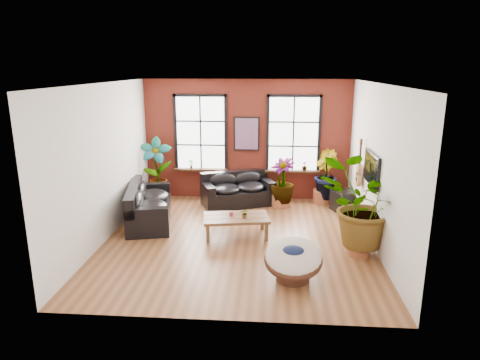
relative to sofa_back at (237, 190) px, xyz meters
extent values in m
cube|color=brown|center=(0.23, -2.60, -0.42)|extent=(6.00, 6.50, 0.02)
cube|color=white|center=(0.23, -2.60, 3.10)|extent=(6.00, 6.50, 0.02)
cube|color=#591B15|center=(0.23, 0.66, 1.34)|extent=(6.00, 0.02, 3.50)
cube|color=silver|center=(0.23, -5.86, 1.34)|extent=(6.00, 0.02, 3.50)
cube|color=silver|center=(-2.78, -2.60, 1.34)|extent=(0.02, 6.50, 3.50)
cube|color=silver|center=(3.24, -2.60, 1.34)|extent=(0.02, 6.50, 3.50)
cube|color=white|center=(-1.12, 0.60, 1.54)|extent=(1.40, 0.02, 2.10)
cube|color=black|center=(-1.12, 0.53, 0.46)|extent=(1.60, 0.22, 0.06)
cube|color=white|center=(1.58, 0.60, 1.54)|extent=(1.40, 0.02, 2.10)
cube|color=black|center=(1.58, 0.53, 0.46)|extent=(1.60, 0.22, 0.06)
cube|color=black|center=(0.02, -0.06, -0.19)|extent=(2.20, 1.62, 0.45)
cube|color=black|center=(-0.11, 0.28, 0.27)|extent=(1.93, 0.95, 0.46)
cube|color=black|center=(-0.79, -0.38, 0.16)|extent=(0.57, 0.98, 0.24)
cube|color=black|center=(0.83, 0.26, 0.16)|extent=(0.57, 0.98, 0.24)
ellipsoid|color=black|center=(-0.31, -0.24, 0.10)|extent=(1.07, 1.06, 0.26)
ellipsoid|color=black|center=(-0.41, 0.02, 0.27)|extent=(0.87, 0.54, 0.44)
ellipsoid|color=black|center=(0.39, 0.03, 0.10)|extent=(1.07, 1.06, 0.26)
ellipsoid|color=black|center=(0.29, 0.29, 0.27)|extent=(0.87, 0.54, 0.44)
cube|color=black|center=(-2.10, -1.58, -0.18)|extent=(1.49, 2.55, 0.47)
cube|color=black|center=(-2.47, -1.66, 0.29)|extent=(0.75, 2.39, 0.48)
cube|color=black|center=(-1.88, -2.63, 0.18)|extent=(1.03, 0.45, 0.24)
cube|color=black|center=(-2.33, -0.53, 0.18)|extent=(1.03, 0.45, 0.24)
ellipsoid|color=black|center=(-1.95, -2.03, 0.12)|extent=(1.05, 1.20, 0.27)
ellipsoid|color=black|center=(-2.23, -2.10, 0.29)|extent=(0.48, 1.08, 0.46)
ellipsoid|color=black|center=(-2.15, -1.11, 0.12)|extent=(1.05, 1.20, 0.27)
ellipsoid|color=black|center=(-2.44, -1.17, 0.29)|extent=(0.48, 1.08, 0.46)
cube|color=brown|center=(0.17, -2.40, 0.04)|extent=(1.62, 1.09, 0.06)
cube|color=black|center=(0.19, -2.54, 0.07)|extent=(1.48, 0.25, 0.00)
cube|color=black|center=(0.15, -2.25, 0.07)|extent=(1.48, 0.25, 0.00)
cube|color=brown|center=(-0.43, -2.84, -0.20)|extent=(0.09, 0.09, 0.42)
cube|color=brown|center=(0.88, -2.62, -0.20)|extent=(0.09, 0.09, 0.42)
cube|color=brown|center=(-0.54, -2.17, -0.20)|extent=(0.09, 0.09, 0.42)
cube|color=brown|center=(0.77, -1.95, -0.20)|extent=(0.09, 0.09, 0.42)
cylinder|color=#BD2F48|center=(0.06, -2.36, 0.12)|extent=(0.10, 0.10, 0.10)
cylinder|color=#452518|center=(1.40, -4.44, -0.29)|extent=(0.68, 0.68, 0.25)
torus|color=#452518|center=(1.40, -4.44, 0.00)|extent=(1.18, 1.18, 0.49)
ellipsoid|color=beige|center=(1.40, -4.44, 0.06)|extent=(1.14, 1.20, 0.66)
ellipsoid|color=#141C3E|center=(1.39, -4.49, 0.19)|extent=(0.45, 0.37, 0.19)
cube|color=black|center=(0.23, 0.59, 1.54)|extent=(0.74, 0.04, 0.98)
cube|color=#0C7F8C|center=(0.23, 0.56, 1.54)|extent=(0.66, 0.02, 0.90)
cube|color=black|center=(3.18, -2.30, 1.24)|extent=(0.06, 1.25, 0.72)
cube|color=black|center=(3.15, -2.30, 1.24)|extent=(0.01, 1.15, 0.62)
cylinder|color=#B27F4C|center=(3.13, -1.25, 0.72)|extent=(0.09, 0.38, 0.38)
cylinder|color=#B27F4C|center=(3.13, -1.25, 0.97)|extent=(0.09, 0.30, 0.30)
cylinder|color=black|center=(3.13, -1.25, 0.72)|extent=(0.09, 0.11, 0.11)
cube|color=black|center=(3.13, -1.25, 1.34)|extent=(0.04, 0.05, 0.55)
cube|color=black|center=(3.13, -1.25, 1.66)|extent=(0.06, 0.06, 0.14)
cube|color=black|center=(3.00, -0.36, -0.14)|extent=(0.82, 0.75, 0.55)
cylinder|color=#9D5633|center=(-2.33, 0.09, -0.21)|extent=(0.62, 0.62, 0.40)
cylinder|color=#9D5633|center=(2.46, 0.28, -0.21)|extent=(0.60, 0.60, 0.40)
cylinder|color=#9D5633|center=(2.82, -3.23, -0.23)|extent=(0.62, 0.62, 0.37)
cylinder|color=#9D5633|center=(1.24, -0.14, -0.23)|extent=(0.64, 0.64, 0.37)
imported|color=#185A19|center=(-2.35, 0.07, 0.61)|extent=(1.01, 0.78, 1.74)
imported|color=#185A19|center=(2.49, 0.29, 0.45)|extent=(0.81, 0.92, 1.42)
imported|color=#185A19|center=(2.81, -3.20, 0.66)|extent=(1.79, 1.59, 1.83)
imported|color=#185A19|center=(1.27, -0.15, 0.35)|extent=(0.98, 0.98, 1.25)
imported|color=#185A19|center=(0.38, -2.46, 0.18)|extent=(0.23, 0.20, 0.22)
imported|color=#185A19|center=(-1.42, 0.53, 0.62)|extent=(0.17, 0.17, 0.27)
imported|color=#185A19|center=(1.93, 0.53, 0.62)|extent=(0.19, 0.19, 0.27)
camera|label=1|loc=(0.95, -11.71, 3.44)|focal=32.00mm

